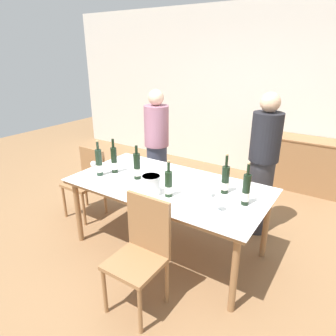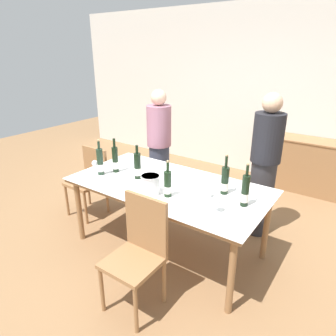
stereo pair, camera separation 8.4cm
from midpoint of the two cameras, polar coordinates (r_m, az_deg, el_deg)
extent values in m
plane|color=olive|center=(3.48, -0.71, -14.86)|extent=(12.00, 12.00, 0.00)
cube|color=silver|center=(5.36, 16.42, 13.54)|extent=(8.00, 0.10, 2.80)
cube|color=#996B42|center=(5.12, 23.53, 0.67)|extent=(1.17, 0.44, 0.80)
cube|color=#996B42|center=(5.00, 24.22, 5.07)|extent=(1.21, 0.46, 0.02)
cylinder|color=#996B42|center=(3.56, -17.39, -8.00)|extent=(0.06, 0.06, 0.74)
cylinder|color=#996B42|center=(2.62, 11.54, -19.41)|extent=(0.06, 0.06, 0.74)
cylinder|color=#996B42|center=(4.09, -8.13, -3.22)|extent=(0.06, 0.06, 0.74)
cylinder|color=#996B42|center=(3.30, 17.42, -10.54)|extent=(0.06, 0.06, 0.74)
cube|color=#996B42|center=(3.10, -0.77, -3.52)|extent=(2.01, 1.03, 0.04)
cube|color=white|center=(3.09, -0.78, -3.17)|extent=(2.04, 1.06, 0.01)
cylinder|color=white|center=(2.86, -4.06, -3.22)|extent=(0.17, 0.17, 0.19)
cylinder|color=white|center=(2.82, -4.11, -1.62)|extent=(0.18, 0.18, 0.01)
cylinder|color=black|center=(3.39, -10.93, 1.46)|extent=(0.07, 0.07, 0.29)
cylinder|color=white|center=(3.41, -10.85, 0.45)|extent=(0.07, 0.07, 0.08)
cylinder|color=black|center=(3.33, -11.16, 4.62)|extent=(0.03, 0.03, 0.10)
cylinder|color=#1E3323|center=(3.35, -13.70, 1.00)|extent=(0.07, 0.07, 0.30)
cylinder|color=white|center=(3.37, -13.61, -0.03)|extent=(0.07, 0.07, 0.08)
cylinder|color=#1E3323|center=(3.29, -13.99, 4.14)|extent=(0.03, 0.03, 0.09)
cylinder|color=tan|center=(3.27, -14.08, 5.01)|extent=(0.02, 0.02, 0.02)
cylinder|color=black|center=(2.90, 10.04, -2.25)|extent=(0.07, 0.07, 0.27)
cylinder|color=silver|center=(2.92, 9.96, -3.32)|extent=(0.08, 0.08, 0.08)
cylinder|color=black|center=(2.83, 10.29, 1.29)|extent=(0.03, 0.03, 0.11)
cylinder|color=tan|center=(2.81, 10.37, 2.53)|extent=(0.02, 0.02, 0.02)
cylinder|color=black|center=(2.71, 13.81, -4.07)|extent=(0.07, 0.07, 0.29)
cylinder|color=silver|center=(2.74, 13.69, -5.26)|extent=(0.07, 0.07, 0.08)
cylinder|color=black|center=(2.64, 14.18, -0.28)|extent=(0.03, 0.03, 0.10)
cylinder|color=tan|center=(2.62, 14.29, 0.90)|extent=(0.02, 0.02, 0.02)
cylinder|color=black|center=(3.19, -6.68, 0.32)|extent=(0.07, 0.07, 0.28)
cylinder|color=silver|center=(3.21, -6.63, -0.71)|extent=(0.08, 0.08, 0.08)
cylinder|color=black|center=(3.13, -6.82, 3.48)|extent=(0.03, 0.03, 0.09)
cylinder|color=black|center=(2.79, -0.75, -3.09)|extent=(0.07, 0.07, 0.25)
cylinder|color=white|center=(2.81, -0.75, -4.10)|extent=(0.07, 0.07, 0.07)
cylinder|color=black|center=(2.72, -0.77, 0.19)|extent=(0.03, 0.03, 0.09)
cylinder|color=tan|center=(2.70, -0.77, 1.28)|extent=(0.02, 0.02, 0.02)
cylinder|color=white|center=(2.63, 8.59, -7.99)|extent=(0.07, 0.07, 0.00)
cylinder|color=white|center=(2.61, 8.64, -7.24)|extent=(0.01, 0.01, 0.07)
sphere|color=white|center=(2.58, 8.72, -5.94)|extent=(0.08, 0.08, 0.08)
cylinder|color=white|center=(2.85, 7.35, -5.47)|extent=(0.07, 0.07, 0.00)
cylinder|color=white|center=(2.83, 7.38, -4.85)|extent=(0.01, 0.01, 0.06)
sphere|color=white|center=(2.81, 7.44, -3.77)|extent=(0.08, 0.08, 0.08)
cylinder|color=white|center=(3.47, -14.53, -0.92)|extent=(0.07, 0.07, 0.00)
cylinder|color=white|center=(3.45, -14.60, -0.25)|extent=(0.01, 0.01, 0.08)
sphere|color=white|center=(3.43, -14.70, 0.75)|extent=(0.07, 0.07, 0.07)
cylinder|color=#996B42|center=(4.18, -19.68, -6.09)|extent=(0.03, 0.03, 0.44)
cylinder|color=#996B42|center=(3.91, -16.31, -7.61)|extent=(0.03, 0.03, 0.44)
cylinder|color=#996B42|center=(4.38, -15.89, -4.32)|extent=(0.03, 0.03, 0.44)
cylinder|color=#996B42|center=(4.13, -12.46, -5.63)|extent=(0.03, 0.03, 0.44)
cube|color=#996B42|center=(4.04, -16.43, -2.89)|extent=(0.42, 0.42, 0.04)
cube|color=#996B42|center=(4.08, -14.74, 0.87)|extent=(0.42, 0.04, 0.41)
cylinder|color=#996B42|center=(2.72, -12.91, -21.89)|extent=(0.03, 0.03, 0.44)
cylinder|color=#996B42|center=(2.53, -6.39, -25.47)|extent=(0.03, 0.03, 0.44)
cylinder|color=#996B42|center=(2.91, -7.47, -18.00)|extent=(0.03, 0.03, 0.44)
cylinder|color=#996B42|center=(2.74, -1.14, -20.86)|extent=(0.03, 0.03, 0.44)
cube|color=#996B42|center=(2.56, -7.23, -17.54)|extent=(0.42, 0.42, 0.04)
cube|color=#996B42|center=(2.52, -4.67, -10.57)|extent=(0.42, 0.04, 0.50)
cylinder|color=#383F56|center=(4.27, -2.65, -1.12)|extent=(0.28, 0.28, 0.85)
cylinder|color=#9E667A|center=(4.05, -2.82, 8.01)|extent=(0.33, 0.33, 0.54)
sphere|color=beige|center=(3.98, -2.92, 13.26)|extent=(0.21, 0.21, 0.21)
cylinder|color=#2D2D33|center=(3.70, 16.27, -5.18)|extent=(0.28, 0.28, 0.91)
cylinder|color=black|center=(3.45, 17.52, 5.65)|extent=(0.33, 0.33, 0.54)
sphere|color=#DBAD89|center=(3.37, 18.24, 11.80)|extent=(0.21, 0.21, 0.21)
camera|label=1|loc=(0.04, -90.79, -0.31)|focal=32.00mm
camera|label=2|loc=(0.04, 89.21, 0.31)|focal=32.00mm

